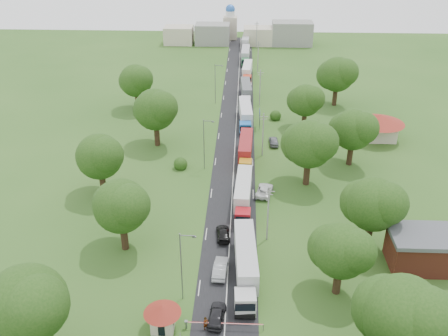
# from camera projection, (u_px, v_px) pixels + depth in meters

# --- Properties ---
(ground) EXTENTS (260.00, 260.00, 0.00)m
(ground) POSITION_uv_depth(u_px,v_px,m) (231.00, 213.00, 80.42)
(ground) COLOR #2B521B
(ground) RESTS_ON ground
(road) EXTENTS (8.00, 200.00, 0.04)m
(road) POSITION_uv_depth(u_px,v_px,m) (234.00, 157.00, 98.08)
(road) COLOR black
(road) RESTS_ON ground
(boom_barrier) EXTENTS (9.22, 0.35, 1.18)m
(boom_barrier) POSITION_uv_depth(u_px,v_px,m) (213.00, 324.00, 57.98)
(boom_barrier) COLOR slate
(boom_barrier) RESTS_ON ground
(guard_booth) EXTENTS (4.40, 4.40, 3.45)m
(guard_booth) POSITION_uv_depth(u_px,v_px,m) (163.00, 314.00, 57.61)
(guard_booth) COLOR beige
(guard_booth) RESTS_ON ground
(info_sign) EXTENTS (0.12, 3.10, 4.10)m
(info_sign) POSITION_uv_depth(u_px,v_px,m) (260.00, 115.00, 109.72)
(info_sign) COLOR slate
(info_sign) RESTS_ON ground
(pole_1) EXTENTS (1.60, 0.24, 9.00)m
(pole_1) POSITION_uv_depth(u_px,v_px,m) (268.00, 213.00, 71.84)
(pole_1) COLOR gray
(pole_1) RESTS_ON ground
(pole_2) EXTENTS (1.60, 0.24, 9.00)m
(pole_2) POSITION_uv_depth(u_px,v_px,m) (263.00, 134.00, 96.56)
(pole_2) COLOR gray
(pole_2) RESTS_ON ground
(pole_3) EXTENTS (1.60, 0.24, 9.00)m
(pole_3) POSITION_uv_depth(u_px,v_px,m) (260.00, 87.00, 121.28)
(pole_3) COLOR gray
(pole_3) RESTS_ON ground
(pole_4) EXTENTS (1.60, 0.24, 9.00)m
(pole_4) POSITION_uv_depth(u_px,v_px,m) (258.00, 56.00, 146.00)
(pole_4) COLOR gray
(pole_4) RESTS_ON ground
(pole_5) EXTENTS (1.60, 0.24, 9.00)m
(pole_5) POSITION_uv_depth(u_px,v_px,m) (257.00, 34.00, 170.73)
(pole_5) COLOR gray
(pole_5) RESTS_ON ground
(lamp_0) EXTENTS (2.03, 0.22, 10.00)m
(lamp_0) POSITION_uv_depth(u_px,v_px,m) (182.00, 264.00, 60.37)
(lamp_0) COLOR slate
(lamp_0) RESTS_ON ground
(lamp_1) EXTENTS (2.03, 0.22, 10.00)m
(lamp_1) POSITION_uv_depth(u_px,v_px,m) (205.00, 142.00, 91.27)
(lamp_1) COLOR slate
(lamp_1) RESTS_ON ground
(lamp_2) EXTENTS (2.03, 0.22, 10.00)m
(lamp_2) POSITION_uv_depth(u_px,v_px,m) (216.00, 82.00, 122.17)
(lamp_2) COLOR slate
(lamp_2) RESTS_ON ground
(tree_1) EXTENTS (9.60, 9.60, 12.05)m
(tree_1) POSITION_uv_depth(u_px,v_px,m) (403.00, 314.00, 49.72)
(tree_1) COLOR #382616
(tree_1) RESTS_ON ground
(tree_2) EXTENTS (8.00, 8.00, 10.10)m
(tree_2) POSITION_uv_depth(u_px,v_px,m) (341.00, 250.00, 61.03)
(tree_2) COLOR #382616
(tree_2) RESTS_ON ground
(tree_3) EXTENTS (8.80, 8.80, 11.07)m
(tree_3) POSITION_uv_depth(u_px,v_px,m) (373.00, 203.00, 69.35)
(tree_3) COLOR #382616
(tree_3) RESTS_ON ground
(tree_4) EXTENTS (9.60, 9.60, 12.05)m
(tree_4) POSITION_uv_depth(u_px,v_px,m) (309.00, 144.00, 85.23)
(tree_4) COLOR #382616
(tree_4) RESTS_ON ground
(tree_5) EXTENTS (8.80, 8.80, 11.07)m
(tree_5) POSITION_uv_depth(u_px,v_px,m) (353.00, 129.00, 92.23)
(tree_5) COLOR #382616
(tree_5) RESTS_ON ground
(tree_6) EXTENTS (8.00, 8.00, 10.10)m
(tree_6) POSITION_uv_depth(u_px,v_px,m) (306.00, 100.00, 107.79)
(tree_6) COLOR #382616
(tree_6) RESTS_ON ground
(tree_7) EXTENTS (9.60, 9.60, 12.05)m
(tree_7) POSITION_uv_depth(u_px,v_px,m) (337.00, 74.00, 120.13)
(tree_7) COLOR #382616
(tree_7) RESTS_ON ground
(tree_9) EXTENTS (9.60, 9.60, 12.05)m
(tree_9) POSITION_uv_depth(u_px,v_px,m) (28.00, 303.00, 51.17)
(tree_9) COLOR #382616
(tree_9) RESTS_ON ground
(tree_10) EXTENTS (8.80, 8.80, 11.07)m
(tree_10) POSITION_uv_depth(u_px,v_px,m) (121.00, 205.00, 68.92)
(tree_10) COLOR #382616
(tree_10) RESTS_ON ground
(tree_11) EXTENTS (8.80, 8.80, 11.07)m
(tree_11) POSITION_uv_depth(u_px,v_px,m) (100.00, 156.00, 82.43)
(tree_11) COLOR #382616
(tree_11) RESTS_ON ground
(tree_12) EXTENTS (9.60, 9.60, 12.05)m
(tree_12) POSITION_uv_depth(u_px,v_px,m) (155.00, 109.00, 99.58)
(tree_12) COLOR #382616
(tree_12) RESTS_ON ground
(tree_13) EXTENTS (8.80, 8.80, 11.07)m
(tree_13) POSITION_uv_depth(u_px,v_px,m) (136.00, 80.00, 117.83)
(tree_13) COLOR #382616
(tree_13) RESTS_ON ground
(house_brick) EXTENTS (8.60, 6.60, 5.20)m
(house_brick) POSITION_uv_depth(u_px,v_px,m) (420.00, 249.00, 67.59)
(house_brick) COLOR maroon
(house_brick) RESTS_ON ground
(house_cream) EXTENTS (10.08, 10.08, 5.80)m
(house_cream) POSITION_uv_depth(u_px,v_px,m) (379.00, 123.00, 104.06)
(house_cream) COLOR beige
(house_cream) RESTS_ON ground
(distant_town) EXTENTS (52.00, 8.00, 8.00)m
(distant_town) POSITION_uv_depth(u_px,v_px,m) (243.00, 34.00, 175.88)
(distant_town) COLOR gray
(distant_town) RESTS_ON ground
(church) EXTENTS (5.00, 5.00, 12.30)m
(church) POSITION_uv_depth(u_px,v_px,m) (230.00, 24.00, 182.23)
(church) COLOR beige
(church) RESTS_ON ground
(truck_0) EXTENTS (3.37, 15.54, 4.29)m
(truck_0) POSITION_uv_depth(u_px,v_px,m) (246.00, 263.00, 65.61)
(truck_0) COLOR #BBBBBB
(truck_0) RESTS_ON ground
(truck_1) EXTENTS (2.99, 14.30, 3.95)m
(truck_1) POSITION_uv_depth(u_px,v_px,m) (243.00, 194.00, 81.68)
(truck_1) COLOR #AB131C
(truck_1) RESTS_ON ground
(truck_2) EXTENTS (2.82, 13.87, 3.84)m
(truck_2) POSITION_uv_depth(u_px,v_px,m) (246.00, 150.00, 96.55)
(truck_2) COLOR #BC7E16
(truck_2) RESTS_ON ground
(truck_3) EXTENTS (3.24, 14.75, 4.07)m
(truck_3) POSITION_uv_depth(u_px,v_px,m) (245.00, 115.00, 112.26)
(truck_3) COLOR #1D5EAF
(truck_3) RESTS_ON ground
(truck_4) EXTENTS (2.98, 13.70, 3.79)m
(truck_4) POSITION_uv_depth(u_px,v_px,m) (246.00, 91.00, 126.86)
(truck_4) COLOR #B3B3B3
(truck_4) RESTS_ON ground
(truck_5) EXTENTS (3.01, 13.62, 3.76)m
(truck_5) POSITION_uv_depth(u_px,v_px,m) (247.00, 71.00, 141.93)
(truck_5) COLOR red
(truck_5) RESTS_ON ground
(truck_6) EXTENTS (2.75, 13.88, 3.84)m
(truck_6) POSITION_uv_depth(u_px,v_px,m) (245.00, 55.00, 156.91)
(truck_6) COLOR #266739
(truck_6) RESTS_ON ground
(truck_7) EXTENTS (2.85, 13.53, 3.74)m
(truck_7) POSITION_uv_depth(u_px,v_px,m) (246.00, 42.00, 171.87)
(truck_7) COLOR #ACACAC
(truck_7) RESTS_ON ground
(car_lane_front) EXTENTS (2.32, 4.84, 1.59)m
(car_lane_front) POSITION_uv_depth(u_px,v_px,m) (217.00, 315.00, 59.34)
(car_lane_front) COLOR black
(car_lane_front) RESTS_ON ground
(car_lane_mid) EXTENTS (2.08, 5.14, 1.66)m
(car_lane_mid) POSITION_uv_depth(u_px,v_px,m) (220.00, 268.00, 66.94)
(car_lane_mid) COLOR #999CA1
(car_lane_mid) RESTS_ON ground
(car_lane_rear) EXTENTS (2.43, 4.97, 1.39)m
(car_lane_rear) POSITION_uv_depth(u_px,v_px,m) (223.00, 233.00, 74.21)
(car_lane_rear) COLOR black
(car_lane_rear) RESTS_ON ground
(car_verge_near) EXTENTS (3.51, 5.80, 1.50)m
(car_verge_near) POSITION_uv_depth(u_px,v_px,m) (264.00, 190.00, 85.28)
(car_verge_near) COLOR white
(car_verge_near) RESTS_ON ground
(car_verge_far) EXTENTS (2.05, 4.67, 1.57)m
(car_verge_far) POSITION_uv_depth(u_px,v_px,m) (274.00, 141.00, 102.95)
(car_verge_far) COLOR slate
(car_verge_far) RESTS_ON ground
(pedestrian_near) EXTENTS (0.78, 0.69, 1.78)m
(pedestrian_near) POSITION_uv_depth(u_px,v_px,m) (206.00, 324.00, 57.98)
(pedestrian_near) COLOR gray
(pedestrian_near) RESTS_ON ground
(pedestrian_booth) EXTENTS (1.10, 1.15, 1.87)m
(pedestrian_booth) POSITION_uv_depth(u_px,v_px,m) (168.00, 328.00, 57.27)
(pedestrian_booth) COLOR gray
(pedestrian_booth) RESTS_ON ground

